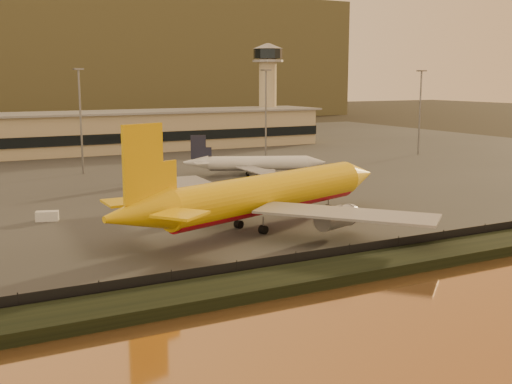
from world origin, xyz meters
TOP-DOWN VIEW (x-y plane):
  - ground at (0.00, 0.00)m, footprint 900.00×900.00m
  - embankment at (0.00, -17.00)m, footprint 320.00×7.00m
  - tarmac at (0.00, 95.00)m, footprint 320.00×220.00m
  - perimeter_fence at (0.00, -13.00)m, footprint 300.00×0.05m
  - terminal_building at (-14.52, 125.55)m, footprint 202.00×25.00m
  - control_tower at (70.00, 131.00)m, footprint 11.20×11.20m
  - apron_light_masts at (15.00, 75.00)m, footprint 152.20×12.20m
  - dhl_cargo_jet at (1.62, 8.75)m, footprint 56.92×54.21m
  - white_narrowbody_jet at (25.58, 57.13)m, footprint 32.55×30.75m
  - gse_vehicle_yellow at (12.89, 31.93)m, footprint 4.29×2.91m
  - gse_vehicle_white at (-27.59, 29.69)m, footprint 3.90×2.65m

SIDE VIEW (x-z plane):
  - ground at x=0.00m, z-range 0.00..0.00m
  - tarmac at x=0.00m, z-range 0.00..0.20m
  - embankment at x=0.00m, z-range 0.00..1.40m
  - gse_vehicle_white at x=-27.59m, z-range 0.20..1.81m
  - gse_vehicle_yellow at x=12.89m, z-range 0.20..1.97m
  - perimeter_fence at x=0.00m, z-range 0.20..2.40m
  - white_narrowbody_jet at x=25.58m, z-range -1.78..8.05m
  - dhl_cargo_jet at x=1.62m, z-range -3.31..14.11m
  - terminal_building at x=-14.52m, z-range -0.05..12.55m
  - apron_light_masts at x=15.00m, z-range 3.00..28.40m
  - control_tower at x=70.00m, z-range 3.91..39.41m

